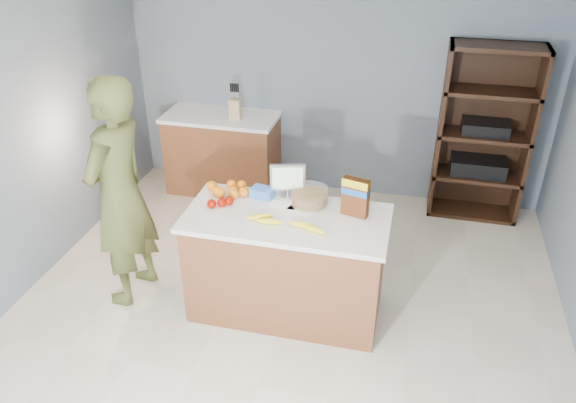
% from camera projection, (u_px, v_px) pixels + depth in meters
% --- Properties ---
extents(floor, '(4.50, 5.00, 0.02)m').
position_uv_depth(floor, '(278.00, 332.00, 4.44)').
color(floor, beige).
rests_on(floor, ground).
extents(walls, '(4.52, 5.02, 2.51)m').
position_uv_depth(walls, '(275.00, 140.00, 3.62)').
color(walls, slate).
rests_on(walls, ground).
extents(counter_peninsula, '(1.56, 0.76, 0.90)m').
position_uv_depth(counter_peninsula, '(287.00, 268.00, 4.49)').
color(counter_peninsula, brown).
rests_on(counter_peninsula, ground).
extents(back_cabinet, '(1.24, 0.62, 0.90)m').
position_uv_depth(back_cabinet, '(223.00, 153.00, 6.32)').
color(back_cabinet, brown).
rests_on(back_cabinet, ground).
extents(shelving_unit, '(0.90, 0.40, 1.80)m').
position_uv_depth(shelving_unit, '(483.00, 136.00, 5.68)').
color(shelving_unit, black).
rests_on(shelving_unit, ground).
extents(person, '(0.52, 0.74, 1.92)m').
position_uv_depth(person, '(119.00, 194.00, 4.42)').
color(person, '#485025').
rests_on(person, ground).
extents(knife_block, '(0.12, 0.10, 0.31)m').
position_uv_depth(knife_block, '(235.00, 108.00, 5.94)').
color(knife_block, tan).
rests_on(knife_block, back_cabinet).
extents(envelopes, '(0.40, 0.20, 0.00)m').
position_uv_depth(envelopes, '(292.00, 208.00, 4.36)').
color(envelopes, white).
rests_on(envelopes, counter_peninsula).
extents(bananas, '(0.63, 0.20, 0.05)m').
position_uv_depth(bananas, '(286.00, 223.00, 4.12)').
color(bananas, yellow).
rests_on(bananas, counter_peninsula).
extents(apples, '(0.22, 0.29, 0.07)m').
position_uv_depth(apples, '(220.00, 200.00, 4.40)').
color(apples, '#8F0C01').
rests_on(apples, counter_peninsula).
extents(oranges, '(0.37, 0.24, 0.08)m').
position_uv_depth(oranges, '(228.00, 190.00, 4.53)').
color(oranges, orange).
rests_on(oranges, counter_peninsula).
extents(blue_carton, '(0.20, 0.15, 0.08)m').
position_uv_depth(blue_carton, '(263.00, 193.00, 4.49)').
color(blue_carton, blue).
rests_on(blue_carton, counter_peninsula).
extents(salad_bowl, '(0.30, 0.30, 0.13)m').
position_uv_depth(salad_bowl, '(309.00, 197.00, 4.38)').
color(salad_bowl, '#267219').
rests_on(salad_bowl, counter_peninsula).
extents(tv, '(0.28, 0.12, 0.28)m').
position_uv_depth(tv, '(288.00, 179.00, 4.44)').
color(tv, silver).
rests_on(tv, counter_peninsula).
extents(cereal_box, '(0.22, 0.13, 0.31)m').
position_uv_depth(cereal_box, '(356.00, 194.00, 4.18)').
color(cereal_box, '#592B14').
rests_on(cereal_box, counter_peninsula).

